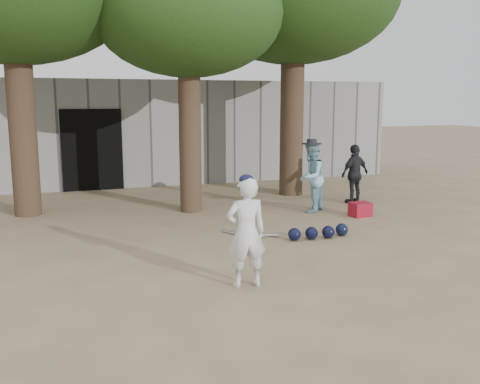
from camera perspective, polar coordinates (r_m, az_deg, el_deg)
name	(u,v)px	position (r m, az deg, el deg)	size (l,w,h in m)	color
ground	(225,269)	(7.88, -1.65, -8.25)	(70.00, 70.00, 0.00)	#937C5E
boy_player	(246,232)	(7.01, 0.67, -4.34)	(0.53, 0.35, 1.46)	silver
spectator_blue	(311,177)	(11.81, 7.58, 1.57)	(0.74, 0.58, 1.53)	#83B7CB
spectator_dark	(355,174)	(12.99, 12.14, 1.90)	(0.82, 0.34, 1.41)	black
red_bag	(360,209)	(11.61, 12.71, -1.82)	(0.42, 0.32, 0.30)	#A6162A
back_building	(124,129)	(17.64, -12.31, 6.54)	(16.00, 5.24, 3.00)	gray
helmet_row	(319,232)	(9.64, 8.45, -4.27)	(1.19, 0.31, 0.23)	black
bat_pile	(247,234)	(9.75, 0.77, -4.54)	(0.87, 0.76, 0.06)	#AEAEB5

